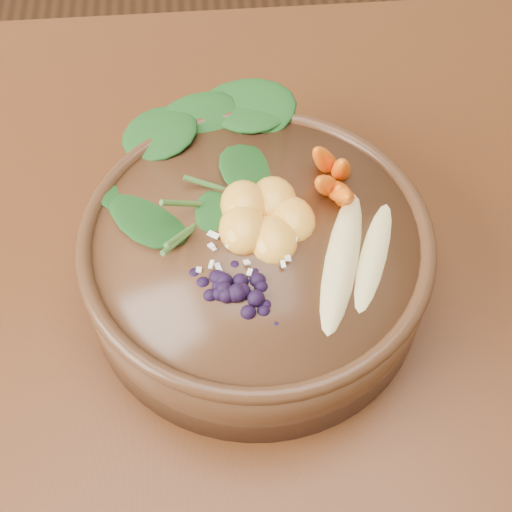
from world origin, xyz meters
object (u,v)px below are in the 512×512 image
dining_table (252,393)px  carrot_cluster (347,149)px  blueberry_pile (235,282)px  stoneware_bowl (256,263)px  kale_heap (227,153)px  banana_halves (360,248)px  mandarin_cluster (265,207)px

dining_table → carrot_cluster: carrot_cluster is taller
dining_table → blueberry_pile: 0.19m
stoneware_bowl → kale_heap: 0.09m
banana_halves → mandarin_cluster: size_ratio=1.66×
mandarin_cluster → blueberry_pile: bearing=-112.2°
stoneware_bowl → blueberry_pile: 0.08m
dining_table → stoneware_bowl: stoneware_bowl is taller
banana_halves → blueberry_pile: 0.10m
stoneware_bowl → kale_heap: kale_heap is taller
dining_table → mandarin_cluster: bearing=76.8°
mandarin_cluster → blueberry_pile: size_ratio=0.69×
stoneware_bowl → dining_table: bearing=-98.4°
mandarin_cluster → kale_heap: bearing=115.3°
dining_table → kale_heap: size_ratio=8.73×
dining_table → mandarin_cluster: mandarin_cluster is taller
blueberry_pile → carrot_cluster: bearing=47.5°
stoneware_bowl → carrot_cluster: size_ratio=3.62×
stoneware_bowl → kale_heap: size_ratio=1.53×
dining_table → stoneware_bowl: bearing=81.6°
dining_table → blueberry_pile: blueberry_pile is taller
kale_heap → mandarin_cluster: 0.06m
banana_halves → mandarin_cluster: mandarin_cluster is taller
kale_heap → carrot_cluster: (0.09, -0.02, 0.02)m
carrot_cluster → mandarin_cluster: carrot_cluster is taller
carrot_cluster → stoneware_bowl: bearing=-123.7°
stoneware_bowl → blueberry_pile: (-0.02, -0.05, 0.06)m
banana_halves → dining_table: bearing=-138.2°
carrot_cluster → banana_halves: size_ratio=0.52×
carrot_cluster → banana_halves: bearing=-66.9°
carrot_cluster → blueberry_pile: (-0.10, -0.10, -0.02)m
dining_table → carrot_cluster: 0.25m
mandarin_cluster → carrot_cluster: bearing=27.3°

